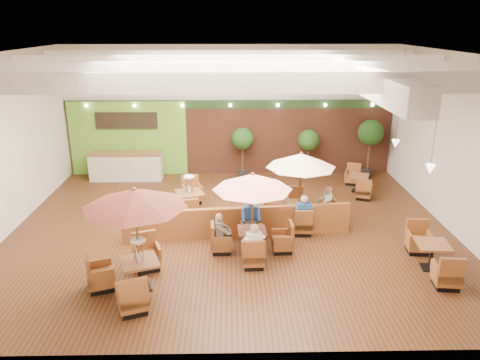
{
  "coord_description": "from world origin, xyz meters",
  "views": [
    {
      "loc": [
        -0.0,
        -13.84,
        6.35
      ],
      "look_at": [
        0.3,
        0.5,
        1.5
      ],
      "focal_mm": 35.0,
      "sensor_mm": 36.0,
      "label": 1
    }
  ],
  "objects_px": {
    "topiary_2": "(371,135)",
    "table_1": "(252,198)",
    "table_5": "(358,183)",
    "diner_0": "(254,241)",
    "diner_1": "(251,215)",
    "diner_4": "(326,201)",
    "table_0": "(133,218)",
    "table_3": "(190,200)",
    "topiary_0": "(243,141)",
    "table_2": "(300,175)",
    "topiary_1": "(309,142)",
    "booth_divider": "(238,222)",
    "service_counter": "(126,166)",
    "diner_2": "(221,229)",
    "table_4": "(431,256)",
    "diner_3": "(303,211)"
  },
  "relations": [
    {
      "from": "topiary_0",
      "to": "topiary_2",
      "type": "height_order",
      "value": "topiary_2"
    },
    {
      "from": "topiary_2",
      "to": "service_counter",
      "type": "bearing_deg",
      "value": -178.89
    },
    {
      "from": "topiary_1",
      "to": "table_4",
      "type": "bearing_deg",
      "value": -75.23
    },
    {
      "from": "booth_divider",
      "to": "table_0",
      "type": "xyz_separation_m",
      "value": [
        -2.56,
        -2.94,
        1.44
      ]
    },
    {
      "from": "table_0",
      "to": "table_2",
      "type": "height_order",
      "value": "table_0"
    },
    {
      "from": "table_1",
      "to": "diner_1",
      "type": "xyz_separation_m",
      "value": [
        -0.0,
        0.89,
        -0.9
      ]
    },
    {
      "from": "topiary_1",
      "to": "diner_3",
      "type": "distance_m",
      "value": 5.88
    },
    {
      "from": "diner_2",
      "to": "topiary_0",
      "type": "bearing_deg",
      "value": 169.76
    },
    {
      "from": "table_0",
      "to": "table_2",
      "type": "bearing_deg",
      "value": 20.49
    },
    {
      "from": "table_0",
      "to": "table_3",
      "type": "xyz_separation_m",
      "value": [
        0.9,
        4.87,
        -1.43
      ]
    },
    {
      "from": "table_1",
      "to": "topiary_0",
      "type": "relative_size",
      "value": 1.12
    },
    {
      "from": "service_counter",
      "to": "topiary_1",
      "type": "bearing_deg",
      "value": 1.49
    },
    {
      "from": "table_0",
      "to": "topiary_2",
      "type": "relative_size",
      "value": 1.13
    },
    {
      "from": "topiary_2",
      "to": "table_1",
      "type": "bearing_deg",
      "value": -127.56
    },
    {
      "from": "table_1",
      "to": "topiary_0",
      "type": "xyz_separation_m",
      "value": [
        -0.09,
        6.9,
        -0.06
      ]
    },
    {
      "from": "service_counter",
      "to": "table_4",
      "type": "bearing_deg",
      "value": -38.42
    },
    {
      "from": "service_counter",
      "to": "diner_1",
      "type": "relative_size",
      "value": 3.53
    },
    {
      "from": "table_3",
      "to": "diner_3",
      "type": "distance_m",
      "value": 4.1
    },
    {
      "from": "table_2",
      "to": "diner_1",
      "type": "relative_size",
      "value": 2.88
    },
    {
      "from": "booth_divider",
      "to": "table_5",
      "type": "distance_m",
      "value": 6.27
    },
    {
      "from": "topiary_0",
      "to": "diner_0",
      "type": "bearing_deg",
      "value": -89.33
    },
    {
      "from": "diner_4",
      "to": "diner_1",
      "type": "bearing_deg",
      "value": 120.28
    },
    {
      "from": "diner_2",
      "to": "diner_1",
      "type": "bearing_deg",
      "value": 131.35
    },
    {
      "from": "table_1",
      "to": "table_3",
      "type": "xyz_separation_m",
      "value": [
        -2.03,
        2.94,
        -1.18
      ]
    },
    {
      "from": "topiary_0",
      "to": "diner_2",
      "type": "relative_size",
      "value": 2.88
    },
    {
      "from": "table_4",
      "to": "diner_4",
      "type": "bearing_deg",
      "value": 131.99
    },
    {
      "from": "table_1",
      "to": "diner_0",
      "type": "xyz_separation_m",
      "value": [
        0.0,
        -0.89,
        -0.9
      ]
    },
    {
      "from": "table_0",
      "to": "topiary_0",
      "type": "distance_m",
      "value": 9.28
    },
    {
      "from": "diner_4",
      "to": "diner_3",
      "type": "bearing_deg",
      "value": 140.53
    },
    {
      "from": "booth_divider",
      "to": "diner_4",
      "type": "height_order",
      "value": "diner_4"
    },
    {
      "from": "table_0",
      "to": "table_4",
      "type": "distance_m",
      "value": 7.94
    },
    {
      "from": "diner_0",
      "to": "diner_2",
      "type": "height_order",
      "value": "diner_0"
    },
    {
      "from": "table_5",
      "to": "diner_3",
      "type": "height_order",
      "value": "diner_3"
    },
    {
      "from": "service_counter",
      "to": "diner_1",
      "type": "distance_m",
      "value": 7.67
    },
    {
      "from": "table_4",
      "to": "topiary_1",
      "type": "height_order",
      "value": "topiary_1"
    },
    {
      "from": "service_counter",
      "to": "diner_0",
      "type": "relative_size",
      "value": 3.56
    },
    {
      "from": "table_1",
      "to": "topiary_1",
      "type": "bearing_deg",
      "value": 66.24
    },
    {
      "from": "topiary_1",
      "to": "table_1",
      "type": "bearing_deg",
      "value": -111.35
    },
    {
      "from": "topiary_2",
      "to": "diner_3",
      "type": "distance_m",
      "value": 6.88
    },
    {
      "from": "booth_divider",
      "to": "topiary_2",
      "type": "relative_size",
      "value": 2.84
    },
    {
      "from": "table_1",
      "to": "diner_1",
      "type": "height_order",
      "value": "table_1"
    },
    {
      "from": "topiary_2",
      "to": "topiary_1",
      "type": "bearing_deg",
      "value": 180.0
    },
    {
      "from": "topiary_2",
      "to": "diner_1",
      "type": "bearing_deg",
      "value": -131.43
    },
    {
      "from": "table_0",
      "to": "diner_4",
      "type": "relative_size",
      "value": 3.43
    },
    {
      "from": "table_5",
      "to": "diner_0",
      "type": "relative_size",
      "value": 2.87
    },
    {
      "from": "diner_2",
      "to": "topiary_2",
      "type": "bearing_deg",
      "value": 134.43
    },
    {
      "from": "topiary_1",
      "to": "table_5",
      "type": "bearing_deg",
      "value": -47.21
    },
    {
      "from": "table_0",
      "to": "topiary_0",
      "type": "bearing_deg",
      "value": 51.64
    },
    {
      "from": "topiary_0",
      "to": "diner_1",
      "type": "relative_size",
      "value": 2.55
    },
    {
      "from": "table_1",
      "to": "table_5",
      "type": "height_order",
      "value": "table_1"
    }
  ]
}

